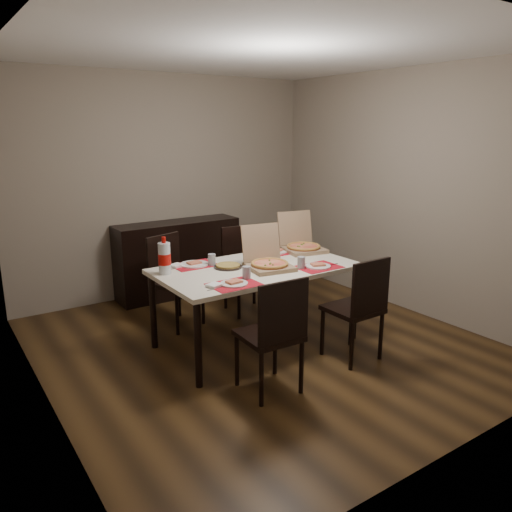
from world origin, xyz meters
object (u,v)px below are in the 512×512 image
object	(u,v)px
chair_far_left	(172,276)
chair_far_right	(244,265)
dining_table	(256,274)
chair_near_right	(359,305)
pizza_box_center	(268,262)
dip_bowl	(263,259)
sideboard	(178,258)
chair_near_left	(274,331)
soda_bottle	(165,258)

from	to	relation	value
chair_far_left	chair_far_right	size ratio (longest dim) A/B	1.00
dining_table	chair_near_right	bearing A→B (deg)	-56.41
chair_far_left	chair_near_right	bearing A→B (deg)	-60.01
pizza_box_center	dining_table	bearing A→B (deg)	119.54
chair_near_right	pizza_box_center	size ratio (longest dim) A/B	1.98
dining_table	dip_bowl	bearing A→B (deg)	39.22
dining_table	chair_far_left	size ratio (longest dim) A/B	1.94
chair_near_right	dining_table	bearing A→B (deg)	123.59
chair_far_right	dip_bowl	xyz separation A→B (m)	(-0.23, -0.69, 0.25)
sideboard	pizza_box_center	xyz separation A→B (m)	(0.03, -1.83, 0.36)
chair_near_left	pizza_box_center	distance (m)	0.93
sideboard	soda_bottle	size ratio (longest dim) A/B	4.56
chair_far_left	dip_bowl	world-z (taller)	chair_far_left
dining_table	soda_bottle	xyz separation A→B (m)	(-0.78, 0.25, 0.21)
dining_table	chair_far_left	world-z (taller)	chair_far_left
sideboard	pizza_box_center	bearing A→B (deg)	-89.00
sideboard	pizza_box_center	distance (m)	1.86
chair_near_right	chair_far_left	world-z (taller)	same
chair_near_right	chair_near_left	bearing A→B (deg)	-176.85
sideboard	soda_bottle	world-z (taller)	soda_bottle
dining_table	chair_near_right	world-z (taller)	chair_near_right
sideboard	chair_far_left	bearing A→B (deg)	-119.12
chair_near_right	pizza_box_center	bearing A→B (deg)	124.17
chair_near_right	dip_bowl	distance (m)	1.03
dining_table	dip_bowl	distance (m)	0.24
dip_bowl	chair_far_left	bearing A→B (deg)	129.75
pizza_box_center	chair_far_left	bearing A→B (deg)	116.83
soda_bottle	chair_far_right	bearing A→B (deg)	26.09
dining_table	pizza_box_center	bearing A→B (deg)	-60.46
sideboard	chair_near_left	distance (m)	2.61
pizza_box_center	dip_bowl	world-z (taller)	pizza_box_center
soda_bottle	chair_far_left	bearing A→B (deg)	61.26
sideboard	dining_table	bearing A→B (deg)	-90.94
dining_table	chair_far_right	bearing A→B (deg)	64.19
chair_far_right	sideboard	bearing A→B (deg)	112.87
chair_near_right	chair_far_right	xyz separation A→B (m)	(-0.13, 1.63, 0.00)
chair_near_left	chair_far_left	distance (m)	1.73
soda_bottle	pizza_box_center	bearing A→B (deg)	-22.90
dining_table	pizza_box_center	size ratio (longest dim) A/B	3.83
pizza_box_center	soda_bottle	bearing A→B (deg)	157.10
sideboard	chair_near_left	xyz separation A→B (m)	(-0.44, -2.57, 0.06)
chair_far_left	soda_bottle	distance (m)	0.81
chair_far_right	chair_far_left	bearing A→B (deg)	176.68
sideboard	soda_bottle	xyz separation A→B (m)	(-0.81, -1.47, 0.44)
sideboard	dining_table	xyz separation A→B (m)	(-0.03, -1.72, 0.23)
chair_near_left	dip_bowl	size ratio (longest dim) A/B	8.61
pizza_box_center	soda_bottle	xyz separation A→B (m)	(-0.84, 0.36, 0.08)
chair_far_left	pizza_box_center	distance (m)	1.15
chair_far_left	dining_table	bearing A→B (deg)	-63.51
chair_far_left	pizza_box_center	bearing A→B (deg)	-63.17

